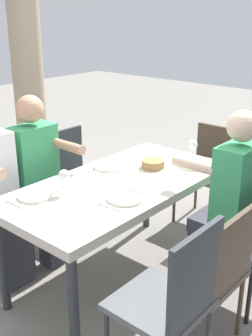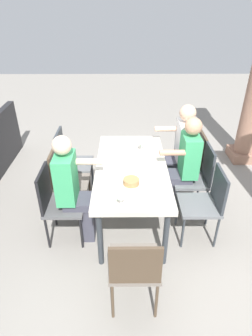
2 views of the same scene
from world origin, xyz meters
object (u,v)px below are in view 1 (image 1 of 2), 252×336
bread_basket (153,164)px  plate_2 (109,166)px  diner_woman_green (226,201)px  chair_east_south (252,234)px  chair_west_south (173,298)px  plate_3 (192,165)px  chair_mid_north (27,189)px  dining_table (119,191)px  diner_guest_third (41,175)px  plate_0 (35,196)px  chair_mid_south (211,270)px  plate_1 (125,198)px  chair_head_east (209,166)px  stone_column_centre (26,55)px  wine_glass_0 (64,176)px  chair_east_north (74,173)px  wine_glass_3 (193,145)px

bread_basket → plate_2: bearing=130.1°
diner_woman_green → plate_2: size_ratio=5.72×
chair_east_south → plate_2: chair_east_south is taller
chair_west_south → plate_3: bearing=28.9°
chair_mid_north → plate_3: size_ratio=4.13×
dining_table → diner_woman_green: diner_woman_green is taller
diner_guest_third → plate_0: size_ratio=5.93×
chair_mid_south → plate_3: 1.01m
diner_woman_green → plate_2: diner_woman_green is taller
chair_west_south → plate_3: size_ratio=4.29×
chair_mid_south → plate_2: 1.16m
plate_1 → chair_mid_north: bearing=88.7°
chair_head_east → diner_woman_green: bearing=-144.9°
plate_1 → plate_3: 0.77m
stone_column_centre → plate_3: stone_column_centre is taller
chair_west_south → chair_east_south: 0.89m
chair_east_south → stone_column_centre: bearing=80.7°
plate_1 → plate_2: size_ratio=1.04×
plate_2 → stone_column_centre: bearing=69.9°
diner_woman_green → plate_1: 0.68m
plate_0 → plate_3: size_ratio=0.98×
wine_glass_0 → plate_2: size_ratio=0.71×
diner_woman_green → plate_3: 0.49m
plate_1 → bread_basket: 0.60m
chair_head_east → stone_column_centre: size_ratio=0.30×
diner_guest_third → plate_3: bearing=-49.3°
chair_west_south → chair_mid_south: size_ratio=1.08×
dining_table → plate_3: size_ratio=7.44×
chair_west_south → plate_1: chair_west_south is taller
chair_east_south → bread_basket: size_ratio=5.41×
dining_table → diner_guest_third: 0.67m
chair_east_north → bread_basket: 0.89m
chair_head_east → diner_guest_third: (-1.41, 0.65, 0.17)m
chair_east_south → diner_guest_third: bearing=108.7°
plate_0 → bread_basket: bread_basket is taller
bread_basket → chair_head_east: bearing=0.7°
chair_west_south → plate_0: size_ratio=4.38×
chair_west_south → stone_column_centre: size_ratio=0.33×
chair_mid_north → plate_3: chair_mid_north is taller
plate_1 → stone_column_centre: bearing=66.0°
chair_head_east → wine_glass_3: (-0.51, -0.12, 0.35)m
plate_2 → chair_east_south: bearing=-80.4°
chair_east_north → chair_east_south: size_ratio=0.97×
chair_west_south → chair_head_east: 1.99m
chair_west_south → chair_east_north: (0.89, 1.68, -0.04)m
chair_mid_south → plate_1: chair_mid_south is taller
chair_mid_north → wine_glass_0: size_ratio=5.71×
chair_east_north → diner_guest_third: bearing=-159.7°
chair_mid_south → wine_glass_3: wine_glass_3 is taller
chair_west_south → plate_0: bearing=89.2°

